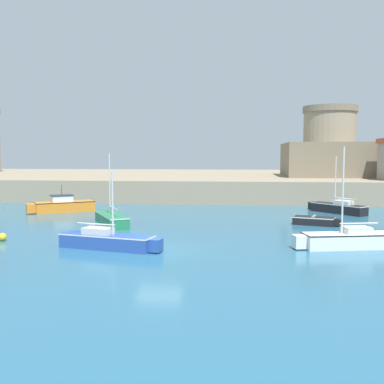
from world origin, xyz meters
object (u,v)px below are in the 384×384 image
at_px(mooring_buoy, 3,237).
at_px(fortress, 329,152).
at_px(motorboat_orange_0, 63,205).
at_px(sailboat_black_6, 338,208).
at_px(sailboat_white_1, 346,239).
at_px(sailboat_green_4, 111,219).
at_px(dinghy_black_2, 316,221).
at_px(sailboat_blue_5, 108,240).

xyz_separation_m(mooring_buoy, fortress, (25.95, 34.76, 5.38)).
xyz_separation_m(motorboat_orange_0, sailboat_black_6, (24.94, 1.68, -0.10)).
bearing_deg(mooring_buoy, sailboat_white_1, -0.02).
bearing_deg(fortress, sailboat_white_1, -99.34).
distance_m(motorboat_orange_0, sailboat_black_6, 24.99).
height_order(sailboat_green_4, mooring_buoy, sailboat_green_4).
distance_m(motorboat_orange_0, mooring_buoy, 14.07).
height_order(dinghy_black_2, fortress, fortress).
bearing_deg(dinghy_black_2, mooring_buoy, -157.07).
xyz_separation_m(sailboat_green_4, fortress, (21.21, 27.83, 5.17)).
distance_m(motorboat_orange_0, fortress, 35.08).
xyz_separation_m(sailboat_white_1, dinghy_black_2, (-0.25, 8.46, -0.18)).
bearing_deg(sailboat_green_4, mooring_buoy, -124.37).
xyz_separation_m(sailboat_black_6, mooring_buoy, (-23.10, -15.62, -0.26)).
distance_m(sailboat_white_1, sailboat_black_6, 15.89).
xyz_separation_m(sailboat_white_1, sailboat_green_4, (-15.50, 6.94, -0.05)).
relative_size(sailboat_blue_5, fortress, 0.53).
height_order(sailboat_black_6, mooring_buoy, sailboat_black_6).
height_order(motorboat_orange_0, dinghy_black_2, motorboat_orange_0).
height_order(dinghy_black_2, sailboat_blue_5, sailboat_blue_5).
bearing_deg(sailboat_black_6, sailboat_white_1, -100.39).
bearing_deg(motorboat_orange_0, sailboat_green_4, -46.86).
height_order(motorboat_orange_0, fortress, fortress).
xyz_separation_m(motorboat_orange_0, mooring_buoy, (1.84, -13.94, -0.36)).
distance_m(sailboat_blue_5, fortress, 41.27).
xyz_separation_m(motorboat_orange_0, fortress, (27.79, 20.81, 5.02)).
xyz_separation_m(sailboat_green_4, mooring_buoy, (-4.74, -6.93, -0.21)).
relative_size(sailboat_blue_5, sailboat_black_6, 1.19).
distance_m(sailboat_blue_5, sailboat_black_6, 23.53).
height_order(sailboat_black_6, fortress, fortress).
bearing_deg(sailboat_blue_5, motorboat_orange_0, 119.75).
relative_size(sailboat_black_6, fortress, 0.45).
bearing_deg(mooring_buoy, motorboat_orange_0, 97.50).
bearing_deg(dinghy_black_2, motorboat_orange_0, 165.89).
distance_m(dinghy_black_2, sailboat_black_6, 7.81).
bearing_deg(sailboat_white_1, fortress, 80.66).
height_order(dinghy_black_2, mooring_buoy, dinghy_black_2).
height_order(sailboat_white_1, fortress, fortress).
height_order(dinghy_black_2, sailboat_green_4, sailboat_green_4).
distance_m(sailboat_white_1, mooring_buoy, 20.24).
relative_size(sailboat_green_4, fortress, 0.50).
relative_size(dinghy_black_2, mooring_buoy, 7.63).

